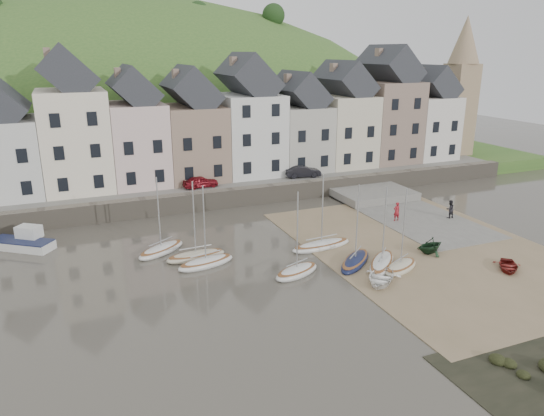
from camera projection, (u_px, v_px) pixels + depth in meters
name	position (u px, v px, depth m)	size (l,w,h in m)	color
ground	(304.00, 271.00, 36.22)	(160.00, 160.00, 0.00)	#484238
quay_land	(194.00, 168.00, 64.22)	(90.00, 30.00, 1.50)	#375E25
quay_street	(220.00, 183.00, 53.84)	(70.00, 7.00, 0.10)	slate
seawall	(231.00, 198.00, 50.95)	(70.00, 1.20, 1.80)	slate
beach	(428.00, 248.00, 40.22)	(18.00, 26.00, 0.06)	#7F6D4D
slipway	(407.00, 214.00, 48.72)	(8.00, 18.00, 0.12)	slate
hillside	(135.00, 239.00, 92.71)	(134.40, 84.00, 84.00)	#375E25
townhouse_terrace	(225.00, 124.00, 55.84)	(61.05, 8.00, 13.93)	silver
church_spire	(461.00, 83.00, 66.65)	(4.00, 4.00, 18.00)	#997F60
sailboat_0	(161.00, 249.00, 39.40)	(4.57, 3.75, 6.32)	silver
sailboat_1	(206.00, 262.00, 37.01)	(4.70, 2.48, 6.32)	silver
sailboat_2	(196.00, 256.00, 38.20)	(4.67, 1.78, 6.32)	beige
sailboat_3	(297.00, 271.00, 35.49)	(4.15, 2.79, 6.32)	silver
sailboat_4	(321.00, 245.00, 40.27)	(5.45, 2.01, 6.32)	silver
sailboat_5	(355.00, 261.00, 37.26)	(4.64, 4.35, 6.32)	#131A3C
sailboat_6	(382.00, 263.00, 36.88)	(4.64, 4.71, 6.32)	silver
sailboat_7	(400.00, 267.00, 36.27)	(4.02, 2.98, 6.32)	beige
motorboat_2	(23.00, 241.00, 40.19)	(5.16, 4.43, 1.70)	silver
rowboat_white	(381.00, 278.00, 34.18)	(2.45, 3.43, 0.71)	white
rowboat_green	(430.00, 245.00, 39.09)	(2.12, 2.45, 1.29)	#16311B
rowboat_red	(508.00, 266.00, 36.16)	(1.92, 2.69, 0.56)	maroon
person_red	(397.00, 211.00, 46.28)	(0.64, 0.42, 1.76)	maroon
person_dark	(450.00, 209.00, 47.04)	(0.84, 0.65, 1.73)	black
car_left	(201.00, 182.00, 51.88)	(1.45, 3.61, 1.23)	maroon
car_right	(303.00, 171.00, 56.14)	(1.38, 3.96, 1.30)	black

